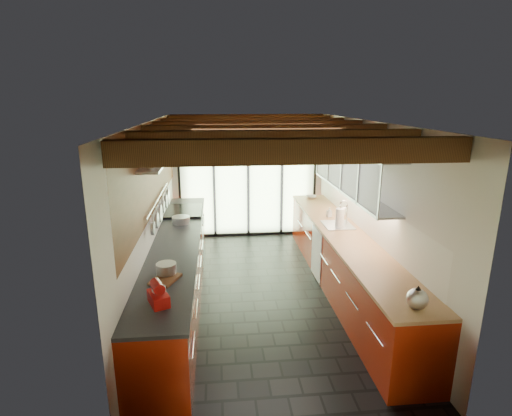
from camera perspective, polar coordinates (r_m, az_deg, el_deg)
name	(u,v)px	position (r m, az deg, el deg)	size (l,w,h in m)	color
ground	(262,292)	(6.36, 0.91, -11.88)	(5.50, 5.50, 0.00)	black
room_shell	(263,188)	(5.79, 0.98, 2.82)	(5.50, 5.50, 5.50)	silver
ceiling_beams	(260,130)	(6.04, 0.59, 11.11)	(3.14, 5.06, 4.90)	#593316
glass_door	(248,160)	(8.42, -1.13, 6.84)	(2.95, 0.10, 2.90)	#C6EAAD
left_counter	(178,268)	(6.16, -11.08, -8.39)	(0.68, 5.00, 0.92)	maroon
range_stove	(185,235)	(7.50, -10.10, -3.86)	(0.66, 0.90, 0.97)	silver
right_counter	(343,261)	(6.42, 12.39, -7.44)	(0.68, 5.00, 0.92)	maroon
sink_assembly	(339,223)	(6.61, 11.70, -2.12)	(0.45, 0.52, 0.43)	silver
upper_cabinets_right	(353,170)	(6.36, 13.64, 5.33)	(0.34, 3.00, 3.00)	silver
left_wall_fixtures	(161,177)	(6.03, -13.37, 4.35)	(0.28, 2.60, 0.96)	silver
stand_mixer	(158,294)	(4.20, -13.77, -11.91)	(0.26, 0.33, 0.26)	#B4100E
pot_large	(166,269)	(4.81, -12.68, -8.56)	(0.23, 0.23, 0.15)	silver
pot_small	(181,220)	(6.71, -10.67, -1.67)	(0.29, 0.29, 0.11)	silver
cutting_board	(165,279)	(4.71, -12.83, -9.89)	(0.25, 0.35, 0.03)	brown
kettle	(417,298)	(4.31, 22.04, -11.79)	(0.23, 0.27, 0.25)	silver
paper_towel	(340,218)	(6.48, 11.88, -1.43)	(0.14, 0.14, 0.37)	white
soap_bottle	(329,212)	(7.04, 10.43, -0.60)	(0.07, 0.08, 0.17)	silver
bowl	(311,197)	(8.33, 7.88, 1.60)	(0.22, 0.22, 0.05)	silver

